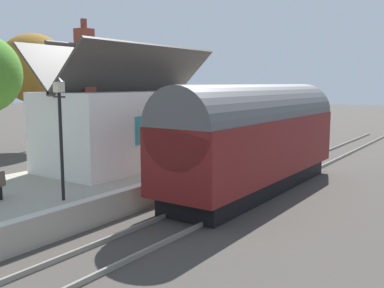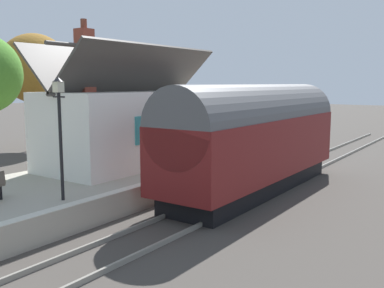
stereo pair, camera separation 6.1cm
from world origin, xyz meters
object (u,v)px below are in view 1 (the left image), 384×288
object	(u,v)px
bench_platform_end	(228,138)
planter_corner_building	(225,137)
station_sign_board	(231,130)
station_building	(126,125)
planter_bench_left	(201,145)
planter_bench_right	(188,139)
lamp_post_platform	(60,115)
train	(255,137)
tree_behind_building	(34,69)
bench_mid_platform	(240,135)

from	to	relation	value
bench_platform_end	planter_corner_building	size ratio (longest dim) A/B	1.95
planter_corner_building	station_sign_board	size ratio (longest dim) A/B	0.46
station_building	station_sign_board	bearing A→B (deg)	-23.84
station_building	planter_bench_left	distance (m)	5.26
planter_bench_right	planter_bench_left	world-z (taller)	planter_bench_left
station_building	lamp_post_platform	size ratio (longest dim) A/B	2.13
lamp_post_platform	station_sign_board	world-z (taller)	lamp_post_platform
train	planter_corner_building	distance (m)	7.99
lamp_post_platform	tree_behind_building	bearing A→B (deg)	56.68
station_building	planter_corner_building	xyz separation A→B (m)	(8.21, -0.18, -1.36)
bench_platform_end	bench_mid_platform	bearing A→B (deg)	7.32
station_building	planter_bench_right	xyz separation A→B (m)	(6.87, 1.53, -1.46)
tree_behind_building	planter_bench_right	bearing A→B (deg)	-74.74
bench_mid_platform	planter_bench_left	bearing A→B (deg)	177.05
planter_bench_left	planter_corner_building	xyz separation A→B (m)	(3.18, 0.39, 0.06)
bench_platform_end	tree_behind_building	size ratio (longest dim) A/B	0.19
bench_mid_platform	lamp_post_platform	distance (m)	14.52
planter_corner_building	lamp_post_platform	xyz separation A→B (m)	(-13.59, -2.30, 2.20)
station_building	lamp_post_platform	world-z (taller)	station_building
bench_mid_platform	planter_bench_right	bearing A→B (deg)	131.09
bench_platform_end	planter_bench_left	world-z (taller)	bench_platform_end
train	lamp_post_platform	distance (m)	8.00
bench_mid_platform	lamp_post_platform	xyz separation A→B (m)	(-14.26, -1.71, 2.10)
bench_mid_platform	bench_platform_end	bearing A→B (deg)	-172.68
planter_corner_building	station_sign_board	world-z (taller)	station_sign_board
bench_platform_end	station_sign_board	size ratio (longest dim) A/B	0.90
bench_mid_platform	planter_bench_right	distance (m)	3.05
planter_bench_right	planter_bench_left	distance (m)	2.79
station_sign_board	planter_bench_left	bearing A→B (deg)	93.70
planter_bench_right	planter_bench_left	bearing A→B (deg)	-131.34
tree_behind_building	bench_platform_end	bearing A→B (deg)	-76.81
planter_corner_building	bench_mid_platform	bearing A→B (deg)	-41.36
train	bench_mid_platform	distance (m)	8.17
train	planter_bench_right	size ratio (longest dim) A/B	13.19
bench_platform_end	lamp_post_platform	size ratio (longest dim) A/B	0.38
station_building	tree_behind_building	size ratio (longest dim) A/B	1.04
planter_bench_right	tree_behind_building	size ratio (longest dim) A/B	0.11
planter_corner_building	lamp_post_platform	world-z (taller)	lamp_post_platform
bench_mid_platform	planter_bench_left	xyz separation A→B (m)	(-3.84, 0.20, -0.16)
train	station_building	world-z (taller)	station_building
station_building	tree_behind_building	world-z (taller)	tree_behind_building
planter_bench_left	planter_bench_right	bearing A→B (deg)	48.66
lamp_post_platform	tree_behind_building	xyz separation A→B (m)	(9.44, 14.36, 1.89)
train	bench_platform_end	distance (m)	6.58
train	tree_behind_building	xyz separation A→B (m)	(2.00, 17.05, 3.10)
tree_behind_building	planter_bench_left	bearing A→B (deg)	-85.50
bench_mid_platform	planter_corner_building	world-z (taller)	bench_mid_platform
station_building	train	bearing A→B (deg)	-68.39
bench_mid_platform	lamp_post_platform	size ratio (longest dim) A/B	0.38
station_sign_board	planter_corner_building	bearing A→B (deg)	34.27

